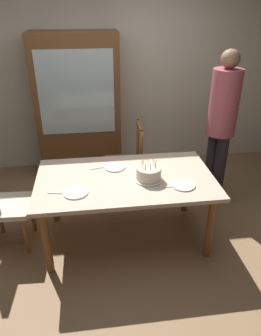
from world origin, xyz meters
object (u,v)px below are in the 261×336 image
(chair_spindle_back, at_px, (125,163))
(person_guest, at_px, (222,120))
(plate_far_side, at_px, (115,167))
(dining_table, at_px, (125,185))
(birthday_cake, at_px, (149,174))
(china_cabinet, at_px, (78,107))
(plate_near_celebrant, at_px, (76,193))
(plate_near_guest, at_px, (183,185))

(chair_spindle_back, relative_size, person_guest, 0.53)
(plate_far_side, bearing_deg, chair_spindle_back, 72.96)
(dining_table, bearing_deg, chair_spindle_back, 83.30)
(chair_spindle_back, xyz_separation_m, person_guest, (1.07, -0.20, 0.57))
(birthday_cake, xyz_separation_m, china_cabinet, (-0.66, 1.62, 0.17))
(plate_near_celebrant, height_order, plate_near_guest, same)
(plate_near_celebrant, relative_size, china_cabinet, 0.12)
(person_guest, relative_size, china_cabinet, 0.94)
(birthday_cake, height_order, person_guest, person_guest)
(dining_table, height_order, china_cabinet, china_cabinet)
(plate_near_celebrant, distance_m, plate_near_guest, 0.98)
(chair_spindle_back, xyz_separation_m, china_cabinet, (-0.54, 0.75, 0.49))
(plate_far_side, xyz_separation_m, person_guest, (1.25, 0.39, 0.30))
(person_guest, xyz_separation_m, china_cabinet, (-1.62, 0.95, -0.08))
(chair_spindle_back, bearing_deg, china_cabinet, 125.86)
(plate_far_side, bearing_deg, person_guest, 17.25)
(plate_far_side, bearing_deg, plate_near_celebrant, -131.17)
(plate_far_side, bearing_deg, china_cabinet, 105.25)
(china_cabinet, bearing_deg, plate_far_side, -74.75)
(plate_near_guest, xyz_separation_m, china_cabinet, (-0.96, 1.78, 0.22))
(dining_table, distance_m, plate_near_celebrant, 0.52)
(plate_far_side, distance_m, plate_near_guest, 0.74)
(plate_far_side, relative_size, plate_near_guest, 1.00)
(chair_spindle_back, bearing_deg, dining_table, -96.70)
(plate_far_side, distance_m, person_guest, 1.34)
(plate_near_celebrant, relative_size, chair_spindle_back, 0.23)
(birthday_cake, relative_size, plate_far_side, 1.27)
(dining_table, xyz_separation_m, birthday_cake, (0.21, -0.07, 0.14))
(plate_near_guest, distance_m, person_guest, 1.10)
(person_guest, bearing_deg, plate_near_guest, -128.50)
(chair_spindle_back, bearing_deg, plate_far_side, -107.04)
(dining_table, bearing_deg, birthday_cake, -17.10)
(dining_table, distance_m, plate_near_guest, 0.56)
(dining_table, relative_size, plate_near_guest, 7.73)
(plate_near_celebrant, bearing_deg, china_cabinet, 89.44)
(plate_far_side, xyz_separation_m, plate_near_guest, (0.59, -0.44, 0.00))
(birthday_cake, distance_m, plate_near_celebrant, 0.70)
(plate_near_guest, bearing_deg, plate_far_side, 143.68)
(birthday_cake, bearing_deg, person_guest, 35.21)
(plate_far_side, bearing_deg, plate_near_guest, -36.32)
(person_guest, bearing_deg, dining_table, -152.50)
(plate_near_celebrant, height_order, chair_spindle_back, chair_spindle_back)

